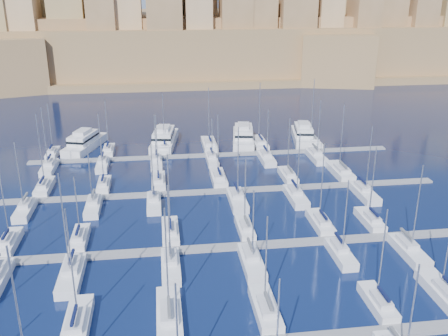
{
  "coord_description": "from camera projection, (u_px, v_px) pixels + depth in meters",
  "views": [
    {
      "loc": [
        -12.24,
        -78.28,
        37.4
      ],
      "look_at": [
        -1.01,
        6.0,
        6.4
      ],
      "focal_mm": 40.0,
      "sensor_mm": 36.0,
      "label": 1
    }
  ],
  "objects": [
    {
      "name": "sailboat_22",
      "position": [
        341.0,
        253.0,
        72.83
      ],
      "size": [
        2.43,
        8.11,
        12.76
      ],
      "color": "white",
      "rests_on": "ground"
    },
    {
      "name": "sailboat_40",
      "position": [
        259.0,
        143.0,
        123.94
      ],
      "size": [
        3.13,
        10.44,
        15.97
      ],
      "color": "white",
      "rests_on": "ground"
    },
    {
      "name": "sailboat_47",
      "position": [
        316.0,
        156.0,
        114.42
      ],
      "size": [
        2.83,
        9.44,
        14.15
      ],
      "color": "white",
      "rests_on": "ground"
    },
    {
      "name": "pontoon_mid_far",
      "position": [
        226.0,
        191.0,
        96.48
      ],
      "size": [
        84.0,
        2.0,
        0.4
      ],
      "primitive_type": "cube",
      "color": "slate",
      "rests_on": "ground"
    },
    {
      "name": "motor_yacht_d",
      "position": [
        303.0,
        134.0,
        127.92
      ],
      "size": [
        7.46,
        16.41,
        5.25
      ],
      "color": "white",
      "rests_on": "ground"
    },
    {
      "name": "sailboat_14",
      "position": [
        170.0,
        231.0,
        79.29
      ],
      "size": [
        2.61,
        8.72,
        13.91
      ],
      "color": "white",
      "rests_on": "ground"
    },
    {
      "name": "sailboat_38",
      "position": [
        165.0,
        148.0,
        120.29
      ],
      "size": [
        2.64,
        8.79,
        14.24
      ],
      "color": "white",
      "rests_on": "ground"
    },
    {
      "name": "sailboat_29",
      "position": [
        340.0,
        171.0,
        105.08
      ],
      "size": [
        3.14,
        10.48,
        15.21
      ],
      "color": "white",
      "rests_on": "ground"
    },
    {
      "name": "sailboat_19",
      "position": [
        71.0,
        275.0,
        67.36
      ],
      "size": [
        2.91,
        9.69,
        15.89
      ],
      "color": "white",
      "rests_on": "ground"
    },
    {
      "name": "motor_yacht_c",
      "position": [
        243.0,
        136.0,
        126.54
      ],
      "size": [
        7.71,
        17.61,
        5.25
      ],
      "color": "white",
      "rests_on": "ground"
    },
    {
      "name": "sailboat_27",
      "position": [
        218.0,
        178.0,
        101.36
      ],
      "size": [
        2.81,
        9.35,
        14.13
      ],
      "color": "white",
      "rests_on": "ground"
    },
    {
      "name": "motor_yacht_b",
      "position": [
        164.0,
        139.0,
        124.33
      ],
      "size": [
        7.74,
        18.2,
        5.25
      ],
      "color": "white",
      "rests_on": "ground"
    },
    {
      "name": "sailboat_26",
      "position": [
        159.0,
        181.0,
        99.63
      ],
      "size": [
        2.66,
        8.85,
        14.56
      ],
      "color": "white",
      "rests_on": "ground"
    },
    {
      "name": "sailboat_35",
      "position": [
        364.0,
        193.0,
        94.19
      ],
      "size": [
        2.86,
        9.55,
        14.17
      ],
      "color": "white",
      "rests_on": "ground"
    },
    {
      "name": "sailboat_41",
      "position": [
        311.0,
        141.0,
        125.37
      ],
      "size": [
        2.98,
        9.94,
        16.65
      ],
      "color": "white",
      "rests_on": "ground"
    },
    {
      "name": "sailboat_39",
      "position": [
        209.0,
        145.0,
        122.61
      ],
      "size": [
        3.27,
        10.9,
        15.07
      ],
      "color": "white",
      "rests_on": "ground"
    },
    {
      "name": "sailboat_31",
      "position": [
        93.0,
        206.0,
        88.47
      ],
      "size": [
        2.54,
        8.48,
        12.83
      ],
      "color": "white",
      "rests_on": "ground"
    },
    {
      "name": "sailboat_2",
      "position": [
        169.0,
        314.0,
        59.2
      ],
      "size": [
        2.95,
        9.84,
        14.66
      ],
      "color": "white",
      "rests_on": "ground"
    },
    {
      "name": "sailboat_21",
      "position": [
        252.0,
        261.0,
        70.7
      ],
      "size": [
        2.75,
        9.15,
        12.2
      ],
      "color": "white",
      "rests_on": "ground"
    },
    {
      "name": "sailboat_42",
      "position": [
        49.0,
        167.0,
        107.38
      ],
      "size": [
        2.62,
        8.74,
        14.33
      ],
      "color": "white",
      "rests_on": "ground"
    },
    {
      "name": "fortified_city",
      "position": [
        183.0,
        39.0,
        226.75
      ],
      "size": [
        460.0,
        108.95,
        59.52
      ],
      "color": "brown",
      "rests_on": "ground"
    },
    {
      "name": "sailboat_37",
      "position": [
        109.0,
        151.0,
        118.42
      ],
      "size": [
        2.48,
        8.28,
        12.93
      ],
      "color": "white",
      "rests_on": "ground"
    },
    {
      "name": "sailboat_45",
      "position": [
        212.0,
        160.0,
        112.21
      ],
      "size": [
        2.34,
        7.8,
        10.66
      ],
      "color": "white",
      "rests_on": "ground"
    },
    {
      "name": "sailboat_24",
      "position": [
        44.0,
        187.0,
        96.89
      ],
      "size": [
        2.65,
        8.84,
        15.43
      ],
      "color": "white",
      "rests_on": "ground"
    },
    {
      "name": "sailboat_43",
      "position": [
        103.0,
        165.0,
        109.03
      ],
      "size": [
        2.46,
        8.21,
        12.5
      ],
      "color": "white",
      "rests_on": "ground"
    },
    {
      "name": "sailboat_1",
      "position": [
        77.0,
        323.0,
        57.7
      ],
      "size": [
        2.83,
        9.43,
        15.31
      ],
      "color": "white",
      "rests_on": "ground"
    },
    {
      "name": "sailboat_20",
      "position": [
        171.0,
        266.0,
        69.54
      ],
      "size": [
        2.58,
        8.59,
        13.38
      ],
      "color": "white",
      "rests_on": "ground"
    },
    {
      "name": "sailboat_16",
      "position": [
        320.0,
        222.0,
        82.32
      ],
      "size": [
        2.6,
        8.66,
        14.5
      ],
      "color": "white",
      "rests_on": "ground"
    },
    {
      "name": "sailboat_3",
      "position": [
        265.0,
        309.0,
        60.26
      ],
      "size": [
        2.7,
        8.99,
        13.1
      ],
      "color": "white",
      "rests_on": "ground"
    },
    {
      "name": "sailboat_5",
      "position": [
        443.0,
        293.0,
        63.43
      ],
      "size": [
        2.89,
        9.64,
        14.87
      ],
      "color": "white",
      "rests_on": "ground"
    },
    {
      "name": "sailboat_30",
      "position": [
        25.0,
        210.0,
        87.03
      ],
      "size": [
        2.54,
        8.46,
        13.46
      ],
      "color": "white",
      "rests_on": "ground"
    },
    {
      "name": "sailboat_36",
      "position": [
        53.0,
        153.0,
        116.57
      ],
      "size": [
        2.31,
        7.7,
        12.78
      ],
      "color": "white",
      "rests_on": "ground"
    },
    {
      "name": "sailboat_28",
      "position": [
        288.0,
        176.0,
        102.73
      ],
      "size": [
        2.53,
        8.44,
        13.09
      ],
      "color": "white",
      "rests_on": "ground"
    },
    {
      "name": "pontoon_far",
      "position": [
        214.0,
        155.0,
        116.96
      ],
      "size": [
        84.0,
        2.0,
        0.4
      ],
      "primitive_type": "cube",
      "color": "slate",
      "rests_on": "ground"
    },
    {
      "name": "sailboat_46",
      "position": [
        266.0,
        158.0,
        113.12
      ],
      "size": [
        2.74,
        9.14,
        12.45
      ],
      "color": "white",
      "rests_on": "ground"
    },
    {
      "name": "ground",
      "position": [
        234.0,
        214.0,
        87.23
      ],
      "size": [
        600.0,
        600.0,
        0.0
      ],
      "primitive_type": "plane",
      "color": "black",
      "rests_on": "ground"
    },
    {
      "name": "sailboat_15",
      "position": [
        245.0,
        228.0,
        80.34
      ],
      "size": [
        2.33,
        7.75,
        12.61
      ],
      "color": "white",
      "rests_on": "ground"
    },
    {
      "name": "sailboat_25",
      "position": [
        104.0,
        185.0,
        97.86
      ],
      "size": [
        2.36,
        7.86,
        12.42
      ],
      "color": "white",
      "rests_on": "ground"
    },
    {
      "name": "sailboat_32",
      "position": [
        154.0,
        203.0,
        89.88
      ],
      "size": [
        2.49,
        8.29,
        12.26
      ],
      "color": "white",
      "rests_on": "ground"
    },
    {
      "name": "sailboat_23",
      "position": [
        409.0,
        250.0,
        73.68
      ],
      "size": [
        2.71,
        9.04,
        14.6
      ],
      "color": "white",
      "rests_on": "ground"
    },
    {
      "name": "sailboat_17",
      "position": [
        370.0,
        220.0,
        83.21
      ],
      "size": [
        2.49,
        8.28,
        13.65
      ],
      "color": "white",
      "rests_on": "ground"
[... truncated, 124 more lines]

